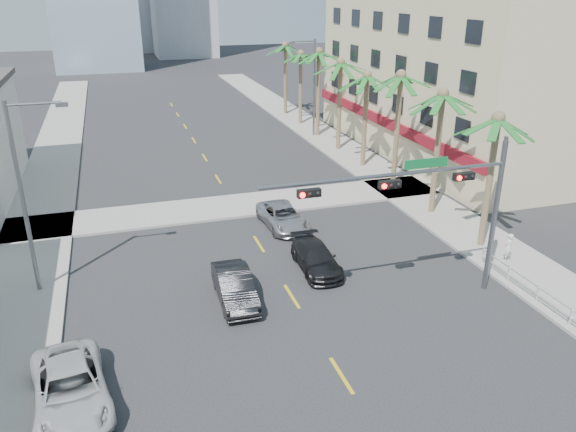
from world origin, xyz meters
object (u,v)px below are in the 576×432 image
object	(u,v)px
traffic_signal_mast	(436,196)
pedestrian	(508,248)
car_lane_left	(235,287)
car_parked_far	(71,388)
car_lane_right	(316,258)
car_lane_center	(283,217)

from	to	relation	value
traffic_signal_mast	pedestrian	distance (m)	7.40
pedestrian	car_lane_left	bearing A→B (deg)	-18.63
car_parked_far	car_lane_left	xyz separation A→B (m)	(6.81, 5.15, 0.01)
car_parked_far	pedestrian	bearing A→B (deg)	4.56
car_lane_right	pedestrian	world-z (taller)	pedestrian
car_lane_center	traffic_signal_mast	bearing A→B (deg)	-72.13
traffic_signal_mast	car_lane_left	world-z (taller)	traffic_signal_mast
car_parked_far	car_lane_center	xyz separation A→B (m)	(11.40, 12.68, -0.07)
pedestrian	traffic_signal_mast	bearing A→B (deg)	1.61
car_lane_left	traffic_signal_mast	bearing A→B (deg)	-15.30
car_parked_far	car_lane_right	world-z (taller)	car_parked_far
traffic_signal_mast	car_parked_far	xyz separation A→B (m)	(-15.18, -2.67, -4.34)
car_lane_right	pedestrian	xyz separation A→B (m)	(9.63, -2.38, 0.29)
car_parked_far	car_lane_left	size ratio (longest dim) A/B	1.18
car_lane_center	car_lane_left	bearing A→B (deg)	-124.17
car_lane_right	traffic_signal_mast	bearing A→B (deg)	-46.36
traffic_signal_mast	car_lane_center	bearing A→B (deg)	110.71
car_lane_left	car_parked_far	bearing A→B (deg)	-141.75
car_lane_right	car_lane_left	bearing A→B (deg)	-156.70
car_lane_center	car_parked_far	bearing A→B (deg)	-134.79
traffic_signal_mast	car_lane_center	world-z (taller)	traffic_signal_mast
car_lane_left	car_lane_center	distance (m)	8.82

